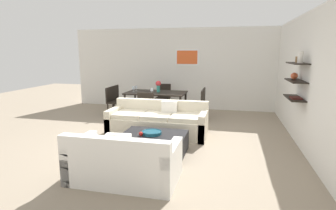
{
  "coord_description": "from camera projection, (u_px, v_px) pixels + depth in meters",
  "views": [
    {
      "loc": [
        1.61,
        -5.63,
        1.93
      ],
      "look_at": [
        0.24,
        0.2,
        0.75
      ],
      "focal_mm": 29.14,
      "sensor_mm": 36.0,
      "label": 1
    }
  ],
  "objects": [
    {
      "name": "loveseat_white",
      "position": [
        124.0,
        162.0,
        4.1
      ],
      "size": [
        1.62,
        0.9,
        0.78
      ],
      "color": "white",
      "rests_on": "ground"
    },
    {
      "name": "dining_chair_left_far",
      "position": [
        119.0,
        97.0,
        8.61
      ],
      "size": [
        0.44,
        0.44,
        0.88
      ],
      "color": "black",
      "rests_on": "ground"
    },
    {
      "name": "dining_table",
      "position": [
        156.0,
        94.0,
        8.08
      ],
      "size": [
        1.75,
        0.98,
        0.75
      ],
      "color": "black",
      "rests_on": "ground"
    },
    {
      "name": "apple_on_coffee_table",
      "position": [
        141.0,
        134.0,
        5.09
      ],
      "size": [
        0.08,
        0.08,
        0.08
      ],
      "primitive_type": "sphere",
      "color": "red",
      "rests_on": "coffee_table"
    },
    {
      "name": "dining_chair_left_near",
      "position": [
        113.0,
        100.0,
        8.19
      ],
      "size": [
        0.44,
        0.44,
        0.88
      ],
      "color": "black",
      "rests_on": "ground"
    },
    {
      "name": "ground_plane",
      "position": [
        156.0,
        139.0,
        6.11
      ],
      "size": [
        18.0,
        18.0,
        0.0
      ],
      "primitive_type": "plane",
      "color": "gray"
    },
    {
      "name": "wine_glass_foot",
      "position": [
        152.0,
        90.0,
        7.63
      ],
      "size": [
        0.08,
        0.08,
        0.16
      ],
      "color": "silver",
      "rests_on": "dining_table"
    },
    {
      "name": "dining_chair_head",
      "position": [
        163.0,
        96.0,
        8.97
      ],
      "size": [
        0.44,
        0.44,
        0.88
      ],
      "color": "black",
      "rests_on": "ground"
    },
    {
      "name": "coffee_table",
      "position": [
        154.0,
        144.0,
        5.23
      ],
      "size": [
        1.22,
        0.92,
        0.38
      ],
      "color": "black",
      "rests_on": "ground"
    },
    {
      "name": "centerpiece_vase",
      "position": [
        158.0,
        85.0,
        8.04
      ],
      "size": [
        0.16,
        0.16,
        0.33
      ],
      "color": "teal",
      "rests_on": "dining_table"
    },
    {
      "name": "back_wall_unit",
      "position": [
        192.0,
        69.0,
        9.16
      ],
      "size": [
        8.4,
        0.09,
        2.7
      ],
      "color": "silver",
      "rests_on": "ground"
    },
    {
      "name": "dining_chair_right_near",
      "position": [
        198.0,
        103.0,
        7.61
      ],
      "size": [
        0.44,
        0.44,
        0.88
      ],
      "color": "black",
      "rests_on": "ground"
    },
    {
      "name": "dining_chair_right_far",
      "position": [
        200.0,
        101.0,
        8.04
      ],
      "size": [
        0.44,
        0.44,
        0.88
      ],
      "color": "black",
      "rests_on": "ground"
    },
    {
      "name": "dining_chair_foot",
      "position": [
        147.0,
        106.0,
        7.25
      ],
      "size": [
        0.44,
        0.44,
        0.88
      ],
      "color": "black",
      "rests_on": "ground"
    },
    {
      "name": "decorative_bowl",
      "position": [
        152.0,
        132.0,
        5.19
      ],
      "size": [
        0.38,
        0.38,
        0.06
      ],
      "color": "navy",
      "rests_on": "coffee_table"
    },
    {
      "name": "sofa_beige",
      "position": [
        158.0,
        123.0,
        6.39
      ],
      "size": [
        2.28,
        0.9,
        0.78
      ],
      "color": "beige",
      "rests_on": "ground"
    },
    {
      "name": "right_wall_shelf_unit",
      "position": [
        301.0,
        79.0,
        5.74
      ],
      "size": [
        0.34,
        8.2,
        2.7
      ],
      "color": "silver",
      "rests_on": "ground"
    },
    {
      "name": "wine_glass_left_far",
      "position": [
        136.0,
        87.0,
        8.31
      ],
      "size": [
        0.07,
        0.07,
        0.16
      ],
      "color": "silver",
      "rests_on": "dining_table"
    },
    {
      "name": "wine_glass_left_near",
      "position": [
        133.0,
        88.0,
        8.07
      ],
      "size": [
        0.08,
        0.08,
        0.17
      ],
      "color": "silver",
      "rests_on": "dining_table"
    }
  ]
}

